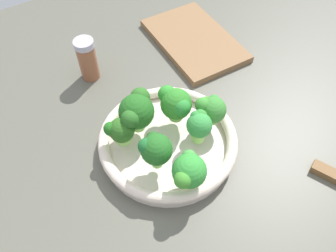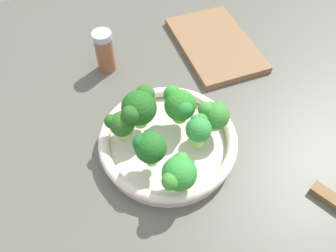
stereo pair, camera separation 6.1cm
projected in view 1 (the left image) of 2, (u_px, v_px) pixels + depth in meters
The scene contains 11 objects.
ground_plane at pixel (193, 155), 66.74cm from camera, with size 130.00×130.00×2.50cm, color #56554A.
bowl at pixel (168, 142), 64.79cm from camera, with size 25.96×25.96×3.76cm.
broccoli_floret_0 at pixel (200, 126), 60.01cm from camera, with size 4.98×4.56×6.19cm.
broccoli_floret_1 at pixel (211, 109), 62.70cm from camera, with size 5.36×5.52×6.00cm.
broccoli_floret_2 at pixel (189, 171), 54.82cm from camera, with size 5.93×6.27×6.35cm.
broccoli_floret_3 at pixel (155, 149), 56.20cm from camera, with size 5.80×5.45×7.22cm.
broccoli_floret_4 at pixel (121, 131), 60.29cm from camera, with size 4.59×5.20×5.45cm.
broccoli_floret_5 at pixel (176, 103), 62.94cm from camera, with size 7.33×5.85×6.75cm.
broccoli_floret_6 at pixel (136, 111), 60.96cm from camera, with size 6.93×7.22×7.72cm.
cutting_board at pixel (194, 40), 84.38cm from camera, with size 25.46×16.44×1.60cm, color brown.
pepper_shaker at pixel (87, 59), 74.06cm from camera, with size 4.24×4.24×9.88cm.
Camera 1 is at (28.24, -22.73, 55.26)cm, focal length 36.92 mm.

